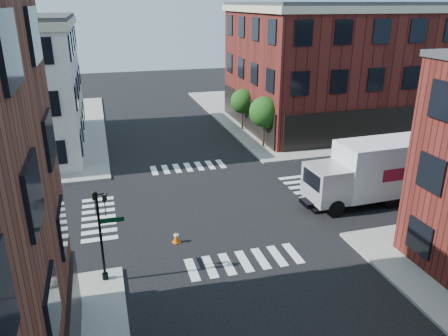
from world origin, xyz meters
TOP-DOWN VIEW (x-y plane):
  - ground at (0.00, 0.00)m, footprint 120.00×120.00m
  - sidewalk_ne at (21.00, 21.00)m, footprint 30.00×30.00m
  - building_ne at (20.50, 16.00)m, footprint 25.00×16.00m
  - tree_near at (7.56, 9.98)m, footprint 2.69×2.69m
  - tree_far at (7.56, 15.98)m, footprint 2.43×2.43m
  - signal_pole at (-6.72, -6.68)m, footprint 1.29×1.24m
  - box_truck at (10.33, -2.52)m, footprint 9.08×3.03m
  - traffic_cone at (-2.97, -4.20)m, footprint 0.48×0.48m

SIDE VIEW (x-z plane):
  - ground at x=0.00m, z-range 0.00..0.00m
  - sidewalk_ne at x=21.00m, z-range 0.00..0.15m
  - traffic_cone at x=-2.97m, z-range -0.01..0.68m
  - box_truck at x=10.33m, z-range 0.08..4.15m
  - signal_pole at x=-6.72m, z-range 0.56..5.16m
  - tree_far at x=7.56m, z-range 0.84..4.91m
  - tree_near at x=7.56m, z-range 0.91..5.41m
  - building_ne at x=20.50m, z-range 0.00..12.00m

